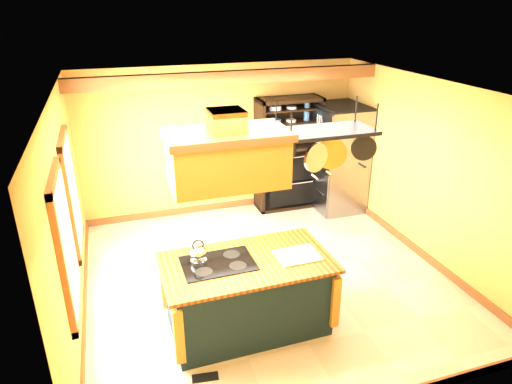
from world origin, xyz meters
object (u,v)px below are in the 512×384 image
range_hood (227,155)px  kitchen_island (247,294)px  hutch (287,165)px  pot_rack (325,139)px  refrigerator (337,160)px

range_hood → kitchen_island: bearing=0.2°
kitchen_island → hutch: hutch is taller
hutch → pot_rack: bearing=-105.3°
range_hood → hutch: 4.02m
kitchen_island → pot_rack: pot_rack is taller
range_hood → pot_rack: same height
pot_rack → hutch: 3.63m
kitchen_island → pot_rack: size_ratio=1.72×
pot_rack → refrigerator: 3.58m
range_hood → refrigerator: bearing=44.9°
refrigerator → hutch: 0.95m
kitchen_island → refrigerator: bearing=46.1°
range_hood → refrigerator: 4.21m
kitchen_island → refrigerator: (2.64, 2.83, 0.48)m
range_hood → pot_rack: size_ratio=1.10×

